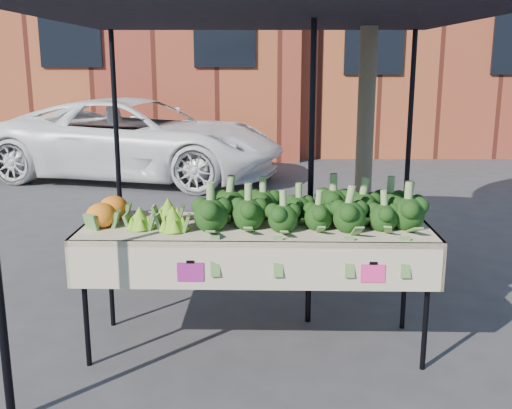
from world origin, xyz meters
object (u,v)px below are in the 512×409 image
(table, at_px, (256,287))
(vehicle, at_px, (134,31))
(street_tree, at_px, (369,36))
(canopy, at_px, (264,148))

(table, relative_size, vehicle, 0.48)
(vehicle, xyz_separation_m, street_tree, (3.04, -5.05, -0.30))
(canopy, bearing_deg, street_tree, 44.00)
(table, bearing_deg, canopy, 83.27)
(canopy, distance_m, vehicle, 6.41)
(table, distance_m, street_tree, 2.44)
(vehicle, distance_m, street_tree, 5.91)
(vehicle, relative_size, street_tree, 1.13)
(canopy, relative_size, street_tree, 0.71)
(table, distance_m, vehicle, 7.07)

